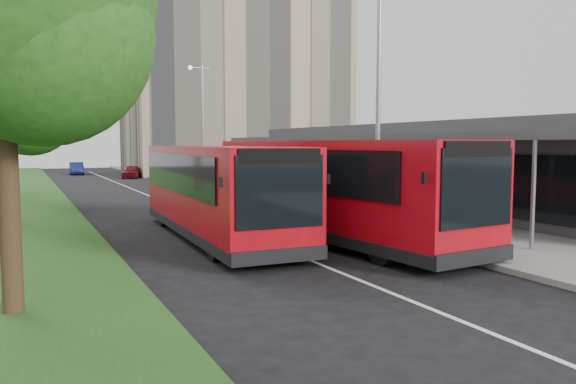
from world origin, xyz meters
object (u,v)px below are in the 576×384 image
tree_mid (10,97)px  lamp_post_near (376,94)px  bus_main (335,190)px  bus_second (217,191)px  tree_near (0,2)px  car_far (76,168)px  lamp_post_far (202,118)px  car_near (132,172)px  litter_bin (306,197)px  tree_far (12,103)px  bollard (231,183)px

tree_mid → lamp_post_near: 13.17m
bus_main → bus_second: size_ratio=1.07×
tree_near → car_far: (5.28, 47.74, -4.88)m
lamp_post_far → car_near: (-1.97, 14.67, -4.14)m
bus_main → car_near: size_ratio=3.36×
lamp_post_far → car_far: (-5.85, 22.79, -4.11)m
tree_mid → litter_bin: size_ratio=8.35×
lamp_post_far → bus_main: 20.96m
bus_main → tree_far: bearing=109.1°
lamp_post_near → lamp_post_far: bearing=90.0°
car_far → tree_far: bearing=-100.4°
bollard → car_far: car_far is taller
bus_main → bus_second: bus_main is taller
car_far → bus_main: bearing=-82.7°
car_near → lamp_post_near: bearing=-67.8°
tree_far → car_far: size_ratio=2.24×
bollard → car_near: 18.22m
litter_bin → bollard: bollard is taller
tree_far → car_far: (5.28, 23.74, -4.71)m
litter_bin → car_far: size_ratio=0.24×
lamp_post_near → lamp_post_far: size_ratio=1.00×
tree_mid → tree_near: bearing=-90.0°
litter_bin → tree_far: bearing=135.2°
tree_far → lamp_post_near: 22.07m
tree_mid → lamp_post_far: (11.13, 12.95, -0.04)m
bus_main → bollard: size_ratio=11.62×
tree_mid → car_near: bearing=71.6°
lamp_post_near → car_far: size_ratio=2.18×
bus_second → car_near: bearing=86.4°
tree_mid → tree_far: 12.01m
tree_mid → lamp_post_near: bearing=-32.4°
bollard → litter_bin: bearing=-88.7°
bollard → bus_second: bearing=-111.3°
lamp_post_near → bus_second: size_ratio=0.75×
tree_mid → car_near: size_ratio=2.17×
car_near → car_far: 9.00m
lamp_post_far → bollard: bearing=-76.9°
bus_second → car_far: bearing=92.8°
tree_mid → litter_bin: (12.12, -0.02, -4.16)m
bollard → lamp_post_far: bearing=103.1°
lamp_post_far → car_near: 15.37m
tree_mid → lamp_post_far: 17.07m
bus_second → litter_bin: 8.49m
lamp_post_near → tree_mid: bearing=147.6°
tree_near → car_near: size_ratio=2.51×
lamp_post_near → car_near: bearing=93.2°
litter_bin → tree_mid: bearing=179.9°
litter_bin → car_near: size_ratio=0.26×
tree_near → car_near: 40.96m
litter_bin → car_far: car_far is taller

